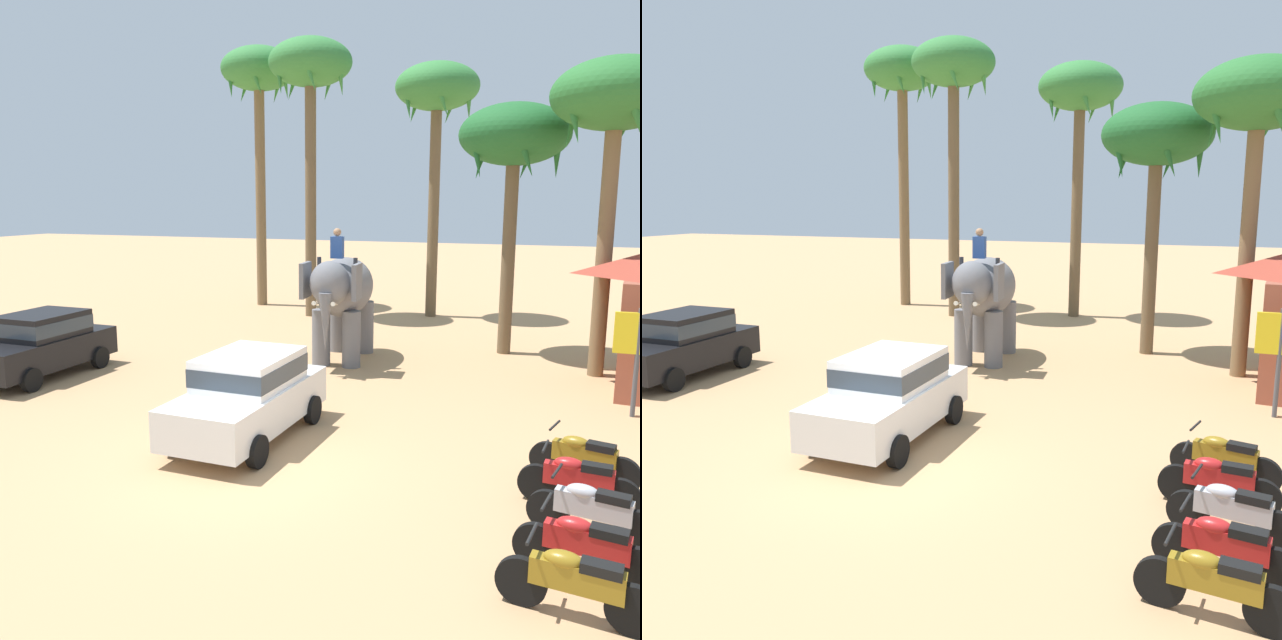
% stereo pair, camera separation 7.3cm
% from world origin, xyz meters
% --- Properties ---
extents(ground_plane, '(120.00, 120.00, 0.00)m').
position_xyz_m(ground_plane, '(0.00, 0.00, 0.00)').
color(ground_plane, tan).
extents(car_sedan_foreground, '(1.95, 4.14, 1.70)m').
position_xyz_m(car_sedan_foreground, '(-0.64, 1.30, 0.93)').
color(car_sedan_foreground, white).
rests_on(car_sedan_foreground, ground).
extents(car_parked_far_side, '(1.90, 4.11, 1.70)m').
position_xyz_m(car_parked_far_side, '(-7.90, 3.52, 0.93)').
color(car_parked_far_side, black).
rests_on(car_parked_far_side, ground).
extents(elephant_with_mahout, '(1.88, 3.94, 3.88)m').
position_xyz_m(elephant_with_mahout, '(-1.00, 8.00, 1.99)').
color(elephant_with_mahout, slate).
rests_on(elephant_with_mahout, ground).
extents(motorcycle_nearest_camera, '(1.80, 0.55, 0.94)m').
position_xyz_m(motorcycle_nearest_camera, '(5.46, -2.66, 0.46)').
color(motorcycle_nearest_camera, black).
rests_on(motorcycle_nearest_camera, ground).
extents(motorcycle_second_in_row, '(1.79, 0.56, 0.94)m').
position_xyz_m(motorcycle_second_in_row, '(5.57, -1.77, 0.46)').
color(motorcycle_second_in_row, black).
rests_on(motorcycle_second_in_row, ground).
extents(motorcycle_mid_row, '(1.78, 0.60, 0.94)m').
position_xyz_m(motorcycle_mid_row, '(5.67, -0.70, 0.46)').
color(motorcycle_mid_row, black).
rests_on(motorcycle_mid_row, ground).
extents(motorcycle_fourth_in_row, '(1.80, 0.55, 0.94)m').
position_xyz_m(motorcycle_fourth_in_row, '(5.48, 0.29, 0.46)').
color(motorcycle_fourth_in_row, black).
rests_on(motorcycle_fourth_in_row, ground).
extents(motorcycle_far_in_row, '(1.77, 0.67, 0.94)m').
position_xyz_m(motorcycle_far_in_row, '(5.57, 1.28, 0.46)').
color(motorcycle_far_in_row, black).
rests_on(motorcycle_far_in_row, ground).
extents(palm_tree_behind_elephant, '(3.20, 3.20, 10.94)m').
position_xyz_m(palm_tree_behind_elephant, '(-7.70, 16.56, 9.56)').
color(palm_tree_behind_elephant, brown).
rests_on(palm_tree_behind_elephant, ground).
extents(palm_tree_near_hut, '(3.20, 3.20, 9.76)m').
position_xyz_m(palm_tree_near_hut, '(-0.08, 16.32, 8.50)').
color(palm_tree_near_hut, brown).
rests_on(palm_tree_near_hut, ground).
extents(palm_tree_left_of_road, '(3.20, 3.20, 10.66)m').
position_xyz_m(palm_tree_left_of_road, '(-4.62, 14.69, 9.31)').
color(palm_tree_left_of_road, brown).
rests_on(palm_tree_left_of_road, ground).
extents(palm_tree_far_back, '(3.20, 3.20, 8.16)m').
position_xyz_m(palm_tree_far_back, '(5.93, 8.83, 7.02)').
color(palm_tree_far_back, brown).
rests_on(palm_tree_far_back, ground).
extents(palm_tree_leaning_seaward, '(3.20, 3.20, 7.42)m').
position_xyz_m(palm_tree_leaning_seaward, '(3.35, 10.66, 6.33)').
color(palm_tree_leaning_seaward, brown).
rests_on(palm_tree_leaning_seaward, ground).
extents(signboard_yellow, '(1.00, 0.10, 2.40)m').
position_xyz_m(signboard_yellow, '(6.61, 5.40, 1.69)').
color(signboard_yellow, '#4C4C51').
rests_on(signboard_yellow, ground).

